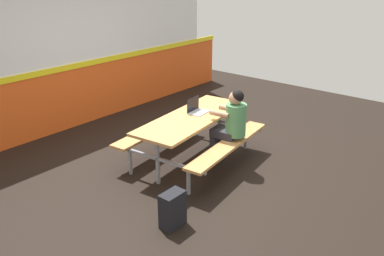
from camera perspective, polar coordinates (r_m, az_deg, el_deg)
ground_plane at (r=6.21m, az=-0.17°, el=-4.87°), size 10.00×10.00×0.02m
accent_backdrop at (r=7.71m, az=-15.89°, el=9.61°), size 8.00×0.14×2.60m
picnic_table_main at (r=5.99m, az=0.00°, el=0.24°), size 2.16×1.77×0.74m
student_nearer at (r=5.84m, az=5.67°, el=0.92°), size 0.39×0.54×1.21m
laptop_silver at (r=6.08m, az=0.68°, el=2.70°), size 0.34×0.26×0.22m
backpack_dark at (r=4.67m, az=-2.89°, el=-11.70°), size 0.30×0.22×0.44m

